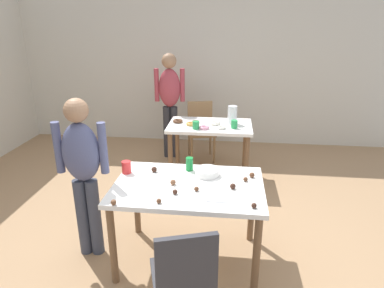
# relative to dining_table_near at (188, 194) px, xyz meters

# --- Properties ---
(ground_plane) EXTENTS (6.40, 6.40, 0.00)m
(ground_plane) POSITION_rel_dining_table_near_xyz_m (-0.10, 0.07, -0.66)
(ground_plane) COLOR #9E7A56
(wall_back) EXTENTS (6.40, 0.10, 2.60)m
(wall_back) POSITION_rel_dining_table_near_xyz_m (-0.10, 3.27, 0.64)
(wall_back) COLOR beige
(wall_back) RESTS_ON ground_plane
(dining_table_near) EXTENTS (1.25, 0.83, 0.75)m
(dining_table_near) POSITION_rel_dining_table_near_xyz_m (0.00, 0.00, 0.00)
(dining_table_near) COLOR white
(dining_table_near) RESTS_ON ground_plane
(dining_table_far) EXTENTS (1.09, 0.69, 0.75)m
(dining_table_far) POSITION_rel_dining_table_near_xyz_m (0.07, 1.73, -0.02)
(dining_table_far) COLOR white
(dining_table_far) RESTS_ON ground_plane
(chair_near_table) EXTENTS (0.50, 0.50, 0.87)m
(chair_near_table) POSITION_rel_dining_table_near_xyz_m (0.07, -0.79, -0.16)
(chair_near_table) COLOR #2D2D33
(chair_near_table) RESTS_ON ground_plane
(chair_far_table) EXTENTS (0.48, 0.48, 0.87)m
(chair_far_table) POSITION_rel_dining_table_near_xyz_m (-0.11, 2.44, -0.16)
(chair_far_table) COLOR olive
(chair_far_table) RESTS_ON ground_plane
(person_girl_near) EXTENTS (0.45, 0.22, 1.46)m
(person_girl_near) POSITION_rel_dining_table_near_xyz_m (-0.90, -0.00, 0.21)
(person_girl_near) COLOR #383D4C
(person_girl_near) RESTS_ON ground_plane
(person_adult_far) EXTENTS (0.45, 0.23, 1.59)m
(person_adult_far) POSITION_rel_dining_table_near_xyz_m (-0.58, 2.41, 0.30)
(person_adult_far) COLOR #28282D
(person_adult_far) RESTS_ON ground_plane
(mixing_bowl) EXTENTS (0.21, 0.21, 0.06)m
(mixing_bowl) POSITION_rel_dining_table_near_xyz_m (0.14, 0.19, 0.12)
(mixing_bowl) COLOR white
(mixing_bowl) RESTS_ON dining_table_near
(soda_can) EXTENTS (0.07, 0.07, 0.12)m
(soda_can) POSITION_rel_dining_table_near_xyz_m (-0.03, 0.28, 0.16)
(soda_can) COLOR #198438
(soda_can) RESTS_ON dining_table_near
(fork_near) EXTENTS (0.17, 0.02, 0.01)m
(fork_near) POSITION_rel_dining_table_near_xyz_m (0.26, -0.27, 0.10)
(fork_near) COLOR silver
(fork_near) RESTS_ON dining_table_near
(cup_near_0) EXTENTS (0.08, 0.08, 0.11)m
(cup_near_0) POSITION_rel_dining_table_near_xyz_m (-0.58, 0.16, 0.15)
(cup_near_0) COLOR red
(cup_near_0) RESTS_ON dining_table_near
(cake_ball_0) EXTENTS (0.04, 0.04, 0.04)m
(cake_ball_0) POSITION_rel_dining_table_near_xyz_m (-0.18, -0.33, 0.11)
(cake_ball_0) COLOR brown
(cake_ball_0) RESTS_ON dining_table_near
(cake_ball_1) EXTENTS (0.05, 0.05, 0.05)m
(cake_ball_1) POSITION_rel_dining_table_near_xyz_m (-0.34, 0.21, 0.12)
(cake_ball_1) COLOR #3D2319
(cake_ball_1) RESTS_ON dining_table_near
(cake_ball_2) EXTENTS (0.04, 0.04, 0.04)m
(cake_ball_2) POSITION_rel_dining_table_near_xyz_m (0.08, -0.11, 0.11)
(cake_ball_2) COLOR brown
(cake_ball_2) RESTS_ON dining_table_near
(cake_ball_3) EXTENTS (0.04, 0.04, 0.04)m
(cake_ball_3) POSITION_rel_dining_table_near_xyz_m (0.52, -0.32, 0.11)
(cake_ball_3) COLOR #3D2319
(cake_ball_3) RESTS_ON dining_table_near
(cake_ball_4) EXTENTS (0.04, 0.04, 0.04)m
(cake_ball_4) POSITION_rel_dining_table_near_xyz_m (-0.51, -0.39, 0.12)
(cake_ball_4) COLOR brown
(cake_ball_4) RESTS_ON dining_table_near
(cake_ball_5) EXTENTS (0.05, 0.05, 0.05)m
(cake_ball_5) POSITION_rel_dining_table_near_xyz_m (-0.13, -0.02, 0.12)
(cake_ball_5) COLOR brown
(cake_ball_5) RESTS_ON dining_table_near
(cake_ball_6) EXTENTS (0.05, 0.05, 0.05)m
(cake_ball_6) POSITION_rel_dining_table_near_xyz_m (0.53, 0.19, 0.12)
(cake_ball_6) COLOR brown
(cake_ball_6) RESTS_ON dining_table_near
(cake_ball_7) EXTENTS (0.04, 0.04, 0.04)m
(cake_ball_7) POSITION_rel_dining_table_near_xyz_m (0.48, 0.11, 0.11)
(cake_ball_7) COLOR brown
(cake_ball_7) RESTS_ON dining_table_near
(cake_ball_8) EXTENTS (0.04, 0.04, 0.04)m
(cake_ball_8) POSITION_rel_dining_table_near_xyz_m (-0.08, -0.18, 0.11)
(cake_ball_8) COLOR #3D2319
(cake_ball_8) RESTS_ON dining_table_near
(cake_ball_9) EXTENTS (0.05, 0.05, 0.05)m
(cake_ball_9) POSITION_rel_dining_table_near_xyz_m (0.37, -0.04, 0.12)
(cake_ball_9) COLOR #3D2319
(cake_ball_9) RESTS_ON dining_table_near
(pitcher_far) EXTENTS (0.12, 0.12, 0.24)m
(pitcher_far) POSITION_rel_dining_table_near_xyz_m (0.35, 1.81, 0.21)
(pitcher_far) COLOR white
(pitcher_far) RESTS_ON dining_table_far
(cup_far_0) EXTENTS (0.08, 0.08, 0.10)m
(cup_far_0) POSITION_rel_dining_table_near_xyz_m (-0.10, 1.53, 0.14)
(cup_far_0) COLOR green
(cup_far_0) RESTS_ON dining_table_far
(cup_far_1) EXTENTS (0.08, 0.08, 0.10)m
(cup_far_1) POSITION_rel_dining_table_near_xyz_m (0.38, 1.61, 0.15)
(cup_far_1) COLOR green
(cup_far_1) RESTS_ON dining_table_far
(donut_far_0) EXTENTS (0.13, 0.13, 0.04)m
(donut_far_0) POSITION_rel_dining_table_near_xyz_m (-0.36, 1.78, 0.11)
(donut_far_0) COLOR brown
(donut_far_0) RESTS_ON dining_table_far
(donut_far_1) EXTENTS (0.10, 0.10, 0.03)m
(donut_far_1) POSITION_rel_dining_table_near_xyz_m (-0.13, 1.79, 0.11)
(donut_far_1) COLOR brown
(donut_far_1) RESTS_ON dining_table_far
(donut_far_2) EXTENTS (0.13, 0.13, 0.04)m
(donut_far_2) POSITION_rel_dining_table_near_xyz_m (0.14, 1.74, 0.11)
(donut_far_2) COLOR white
(donut_far_2) RESTS_ON dining_table_far
(donut_far_3) EXTENTS (0.13, 0.13, 0.04)m
(donut_far_3) POSITION_rel_dining_table_near_xyz_m (0.01, 1.54, 0.11)
(donut_far_3) COLOR pink
(donut_far_3) RESTS_ON dining_table_far
(donut_far_4) EXTENTS (0.13, 0.13, 0.04)m
(donut_far_4) POSITION_rel_dining_table_near_xyz_m (-0.18, 1.68, 0.11)
(donut_far_4) COLOR gold
(donut_far_4) RESTS_ON dining_table_far
(donut_far_5) EXTENTS (0.11, 0.11, 0.03)m
(donut_far_5) POSITION_rel_dining_table_near_xyz_m (0.22, 1.57, 0.11)
(donut_far_5) COLOR white
(donut_far_5) RESTS_ON dining_table_far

